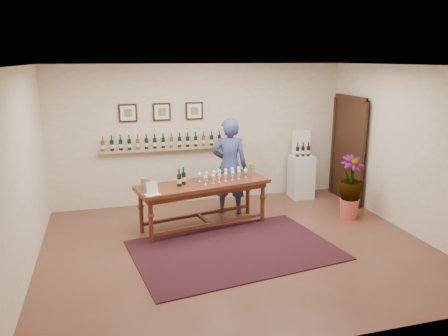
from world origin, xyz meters
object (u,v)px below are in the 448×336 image
object	(u,v)px
tasting_table	(204,189)
person	(230,166)
potted_plant	(350,187)
display_pedestal	(301,177)

from	to	relation	value
tasting_table	person	bearing A→B (deg)	32.02
potted_plant	person	bearing A→B (deg)	155.69
display_pedestal	potted_plant	bearing A→B (deg)	-77.64
tasting_table	person	distance (m)	0.94
display_pedestal	person	distance (m)	1.86
tasting_table	person	xyz separation A→B (m)	(0.65, 0.63, 0.22)
potted_plant	person	size ratio (longest dim) A/B	0.56
display_pedestal	potted_plant	xyz separation A→B (m)	(0.31, -1.42, 0.15)
display_pedestal	potted_plant	size ratio (longest dim) A/B	0.88
tasting_table	display_pedestal	bearing A→B (deg)	13.26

